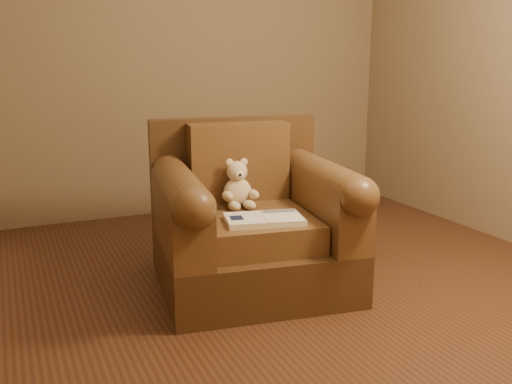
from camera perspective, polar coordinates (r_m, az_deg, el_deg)
name	(u,v)px	position (r m, az deg, el deg)	size (l,w,h in m)	color
floor	(275,293)	(3.37, 1.94, -10.02)	(4.00, 4.00, 0.00)	#4F2C1B
armchair	(250,224)	(3.39, -0.59, -3.18)	(1.20, 1.15, 0.96)	#482D18
teddy_bear	(238,188)	(3.41, -1.80, 0.36)	(0.21, 0.24, 0.30)	beige
guidebook	(264,219)	(3.10, 0.80, -2.74)	(0.46, 0.34, 0.03)	beige
side_table	(348,225)	(3.81, 9.22, -3.25)	(0.34, 0.34, 0.48)	gold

